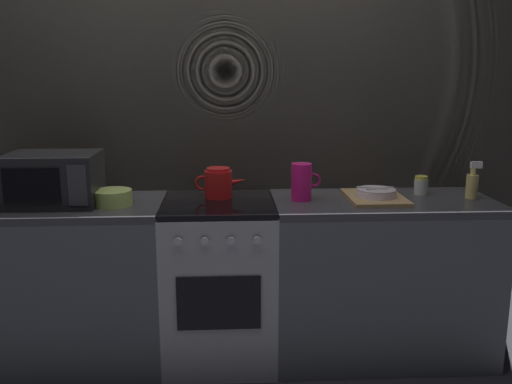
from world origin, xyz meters
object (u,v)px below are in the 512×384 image
(stove_unit, at_px, (219,281))
(spray_bottle, at_px, (472,184))
(spice_jar, at_px, (421,185))
(kettle, at_px, (218,183))
(microwave, at_px, (54,179))
(pitcher, at_px, (302,182))
(dish_pile, at_px, (375,195))
(mixing_bowl, at_px, (113,198))

(stove_unit, height_order, spray_bottle, spray_bottle)
(spray_bottle, bearing_deg, spice_jar, 155.52)
(kettle, distance_m, spice_jar, 1.15)
(microwave, height_order, spice_jar, microwave)
(pitcher, bearing_deg, spray_bottle, -0.24)
(kettle, height_order, dish_pile, kettle)
(kettle, height_order, spice_jar, kettle)
(dish_pile, bearing_deg, pitcher, 178.27)
(kettle, distance_m, pitcher, 0.46)
(spray_bottle, bearing_deg, mixing_bowl, -178.32)
(dish_pile, height_order, spice_jar, spice_jar)
(mixing_bowl, xyz_separation_m, dish_pile, (1.40, 0.05, -0.02))
(stove_unit, distance_m, pitcher, 0.71)
(stove_unit, distance_m, dish_pile, 0.98)
(kettle, relative_size, pitcher, 1.42)
(dish_pile, height_order, spray_bottle, spray_bottle)
(microwave, bearing_deg, spray_bottle, 0.64)
(mixing_bowl, height_order, spice_jar, spice_jar)
(stove_unit, xyz_separation_m, spray_bottle, (1.39, 0.01, 0.53))
(mixing_bowl, bearing_deg, kettle, 15.11)
(spice_jar, distance_m, spray_bottle, 0.27)
(pitcher, relative_size, dish_pile, 0.50)
(stove_unit, bearing_deg, mixing_bowl, -175.06)
(microwave, bearing_deg, mixing_bowl, -5.96)
(microwave, relative_size, pitcher, 2.30)
(kettle, distance_m, spray_bottle, 1.39)
(kettle, bearing_deg, stove_unit, -89.46)
(dish_pile, bearing_deg, stove_unit, -179.92)
(microwave, xyz_separation_m, kettle, (0.85, 0.12, -0.05))
(microwave, distance_m, pitcher, 1.30)
(microwave, distance_m, kettle, 0.86)
(microwave, height_order, spray_bottle, microwave)
(pitcher, distance_m, spray_bottle, 0.94)
(kettle, bearing_deg, microwave, -172.24)
(stove_unit, bearing_deg, kettle, 90.54)
(kettle, bearing_deg, pitcher, -10.93)
(stove_unit, height_order, microwave, microwave)
(stove_unit, xyz_separation_m, kettle, (-0.00, 0.10, 0.53))
(stove_unit, height_order, mixing_bowl, mixing_bowl)
(kettle, relative_size, mixing_bowl, 1.42)
(dish_pile, distance_m, spray_bottle, 0.54)
(mixing_bowl, distance_m, spray_bottle, 1.94)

